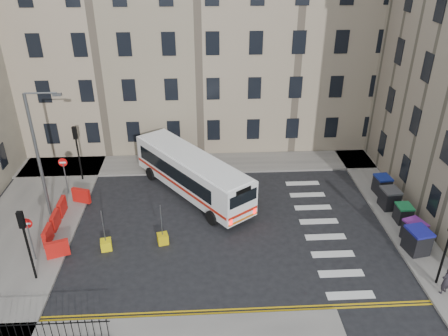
{
  "coord_description": "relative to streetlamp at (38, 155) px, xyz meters",
  "views": [
    {
      "loc": [
        -3.21,
        -21.86,
        15.84
      ],
      "look_at": [
        -1.87,
        2.25,
        3.0
      ],
      "focal_mm": 35.0,
      "sensor_mm": 36.0,
      "label": 1
    }
  ],
  "objects": [
    {
      "name": "iron_railings",
      "position": [
        1.75,
        -10.2,
        -3.59
      ],
      "size": [
        7.8,
        0.04,
        1.2
      ],
      "color": "black",
      "rests_on": "pavement_sw"
    },
    {
      "name": "wheelie_bin_d",
      "position": [
        21.86,
        -0.44,
        -3.51
      ],
      "size": [
        1.15,
        1.3,
        1.34
      ],
      "rotation": [
        0.0,
        0.0,
        0.08
      ],
      "color": "black",
      "rests_on": "pavement_east"
    },
    {
      "name": "streetlamp",
      "position": [
        0.0,
        0.0,
        0.0
      ],
      "size": [
        0.5,
        0.22,
        8.14
      ],
      "color": "#595B5E",
      "rests_on": "pavement_west"
    },
    {
      "name": "pavement_east",
      "position": [
        22.0,
        2.0,
        -4.26
      ],
      "size": [
        2.4,
        26.0,
        0.15
      ],
      "primitive_type": "cube",
      "color": "slate",
      "rests_on": "ground"
    },
    {
      "name": "traffic_light_nw",
      "position": [
        1.0,
        4.5,
        -1.47
      ],
      "size": [
        0.28,
        0.22,
        4.1
      ],
      "color": "black",
      "rests_on": "pavement_west"
    },
    {
      "name": "traffic_light_sw",
      "position": [
        1.0,
        -6.0,
        -1.47
      ],
      "size": [
        0.28,
        0.22,
        4.1
      ],
      "color": "black",
      "rests_on": "pavement_west"
    },
    {
      "name": "pavement_west",
      "position": [
        -1.0,
        -1.0,
        -4.26
      ],
      "size": [
        6.0,
        22.0,
        0.15
      ],
      "primitive_type": "cube",
      "color": "slate",
      "rests_on": "ground"
    },
    {
      "name": "wheelie_bin_c",
      "position": [
        22.1,
        -2.06,
        -3.61
      ],
      "size": [
        0.9,
        1.04,
        1.14
      ],
      "rotation": [
        0.0,
        0.0,
        -0.0
      ],
      "color": "black",
      "rests_on": "pavement_east"
    },
    {
      "name": "wheelie_bin_b",
      "position": [
        21.9,
        -3.96,
        -3.55
      ],
      "size": [
        1.32,
        1.41,
        1.27
      ],
      "rotation": [
        0.0,
        0.0,
        0.33
      ],
      "color": "black",
      "rests_on": "pavement_east"
    },
    {
      "name": "bus",
      "position": [
        9.04,
        2.23,
        -2.68
      ],
      "size": [
        8.13,
        9.93,
        2.87
      ],
      "rotation": [
        0.0,
        0.0,
        0.63
      ],
      "color": "white",
      "rests_on": "ground"
    },
    {
      "name": "roadworks_barriers",
      "position": [
        1.16,
        -1.5,
        -3.69
      ],
      "size": [
        1.66,
        6.26,
        1.0
      ],
      "color": "red",
      "rests_on": "pavement_west"
    },
    {
      "name": "bollard_yellow",
      "position": [
        4.18,
        -3.62,
        -4.04
      ],
      "size": [
        0.71,
        0.71,
        0.6
      ],
      "primitive_type": "cube",
      "rotation": [
        0.0,
        0.0,
        0.21
      ],
      "color": "yellow",
      "rests_on": "ground"
    },
    {
      "name": "no_entry_south",
      "position": [
        0.5,
        -4.5,
        -2.26
      ],
      "size": [
        0.6,
        0.08,
        3.0
      ],
      "color": "#595B5E",
      "rests_on": "pavement_west"
    },
    {
      "name": "ground",
      "position": [
        13.0,
        -2.0,
        -4.34
      ],
      "size": [
        120.0,
        120.0,
        0.0
      ],
      "primitive_type": "plane",
      "color": "black",
      "rests_on": "ground"
    },
    {
      "name": "pedestrian",
      "position": [
        21.57,
        -8.21,
        -3.41
      ],
      "size": [
        0.68,
        0.58,
        1.56
      ],
      "primitive_type": "imported",
      "rotation": [
        0.0,
        0.0,
        3.58
      ],
      "color": "black",
      "rests_on": "pavement_east"
    },
    {
      "name": "terrace_north",
      "position": [
        6.0,
        13.5,
        4.28
      ],
      "size": [
        38.3,
        10.8,
        17.2
      ],
      "color": "gray",
      "rests_on": "ground"
    },
    {
      "name": "bollard_chevron",
      "position": [
        7.37,
        -3.23,
        -4.04
      ],
      "size": [
        0.73,
        0.73,
        0.6
      ],
      "primitive_type": "cube",
      "rotation": [
        0.0,
        0.0,
        0.25
      ],
      "color": "gold",
      "rests_on": "ground"
    },
    {
      "name": "wheelie_bin_a",
      "position": [
        21.63,
        -4.95,
        -3.46
      ],
      "size": [
        1.34,
        1.48,
        1.44
      ],
      "rotation": [
        0.0,
        0.0,
        0.18
      ],
      "color": "black",
      "rests_on": "pavement_east"
    },
    {
      "name": "pavement_north",
      "position": [
        7.0,
        6.6,
        -4.26
      ],
      "size": [
        36.0,
        3.2,
        0.15
      ],
      "primitive_type": "cube",
      "color": "slate",
      "rests_on": "ground"
    },
    {
      "name": "no_entry_north",
      "position": [
        0.5,
        2.5,
        -2.26
      ],
      "size": [
        0.6,
        0.08,
        3.0
      ],
      "color": "#595B5E",
      "rests_on": "pavement_west"
    },
    {
      "name": "wheelie_bin_e",
      "position": [
        22.07,
        1.39,
        -3.56
      ],
      "size": [
        1.09,
        1.22,
        1.25
      ],
      "rotation": [
        0.0,
        0.0,
        0.1
      ],
      "color": "black",
      "rests_on": "pavement_east"
    }
  ]
}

